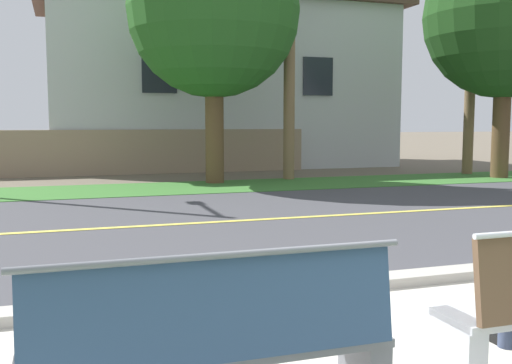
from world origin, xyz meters
The scene contains 8 objects.
ground_plane centered at (0.00, 8.00, 0.00)m, with size 140.00×140.00×0.00m, color #665B4C.
curb_edge centered at (0.00, 2.35, 0.06)m, with size 44.00×0.30×0.11m, color #ADA89E.
street_asphalt centered at (0.00, 6.50, 0.00)m, with size 52.00×8.00×0.01m, color #424247.
road_centre_line centered at (0.00, 6.50, 0.01)m, with size 48.00×0.14×0.01m, color #E0CC4C.
far_verge_grass centered at (0.00, 11.62, 0.01)m, with size 48.00×2.80×0.02m, color #38702D.
bench_left centered at (-1.25, 0.19, 0.46)m, with size 1.99×0.48×1.01m.
garden_wall centered at (-0.70, 15.98, 0.70)m, with size 13.00×0.36×1.40m, color gray.
house_across_street centered at (3.73, 19.18, 3.25)m, with size 13.09×6.91×6.41m.
Camera 1 is at (-1.98, -2.68, 1.65)m, focal length 41.00 mm.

